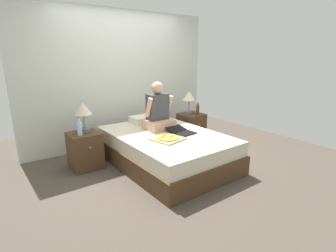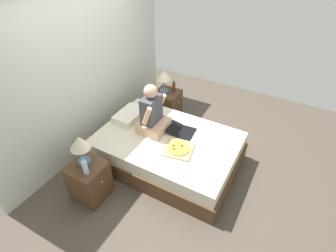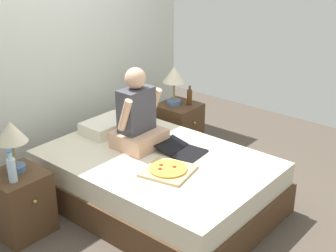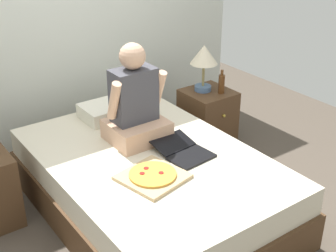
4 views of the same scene
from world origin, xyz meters
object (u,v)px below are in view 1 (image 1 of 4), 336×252
object	(u,v)px
lamp_on_left_nightstand	(83,111)
nightstand_right	(191,127)
water_bottle	(80,128)
pizza_box	(168,139)
lamp_on_right_nightstand	(189,97)
nightstand_left	(85,150)
person_seated	(158,112)
beer_bottle	(198,109)
laptop	(182,132)
bed	(166,149)

from	to	relation	value
lamp_on_left_nightstand	nightstand_right	xyz separation A→B (m)	(2.13, -0.05, -0.61)
water_bottle	pizza_box	xyz separation A→B (m)	(1.01, -0.79, -0.15)
lamp_on_left_nightstand	lamp_on_right_nightstand	xyz separation A→B (m)	(2.10, 0.00, 0.00)
nightstand_left	person_seated	xyz separation A→B (m)	(1.15, -0.32, 0.51)
lamp_on_left_nightstand	beer_bottle	bearing A→B (deg)	-3.90
person_seated	lamp_on_left_nightstand	bearing A→B (deg)	161.74
water_bottle	nightstand_right	bearing A→B (deg)	2.29
nightstand_left	lamp_on_right_nightstand	distance (m)	2.22
lamp_on_left_nightstand	lamp_on_right_nightstand	size ratio (longest dim) A/B	1.00
laptop	nightstand_right	bearing A→B (deg)	41.09
person_seated	pizza_box	xyz separation A→B (m)	(-0.22, -0.56, -0.27)
person_seated	pizza_box	size ratio (longest dim) A/B	1.64
nightstand_right	person_seated	bearing A→B (deg)	-162.79
beer_bottle	lamp_on_right_nightstand	bearing A→B (deg)	123.69
nightstand_left	lamp_on_left_nightstand	size ratio (longest dim) A/B	1.26
person_seated	laptop	xyz separation A→B (m)	(0.16, -0.44, -0.27)
lamp_on_right_nightstand	laptop	distance (m)	1.21
bed	lamp_on_right_nightstand	xyz separation A→B (m)	(1.05, 0.66, 0.64)
nightstand_right	water_bottle	bearing A→B (deg)	-177.71
nightstand_right	bed	bearing A→B (deg)	-150.55
bed	lamp_on_right_nightstand	distance (m)	1.40
nightstand_right	laptop	distance (m)	1.17
nightstand_right	beer_bottle	xyz separation A→B (m)	(0.07, -0.10, 0.38)
nightstand_left	lamp_on_right_nightstand	world-z (taller)	lamp_on_right_nightstand
nightstand_left	person_seated	world-z (taller)	person_seated
lamp_on_left_nightstand	nightstand_right	size ratio (longest dim) A/B	0.80
nightstand_right	beer_bottle	size ratio (longest dim) A/B	2.46
lamp_on_left_nightstand	pizza_box	size ratio (longest dim) A/B	0.95
nightstand_left	water_bottle	distance (m)	0.41
bed	nightstand_left	distance (m)	1.25
nightstand_right	pizza_box	xyz separation A→B (m)	(-1.24, -0.88, 0.24)
lamp_on_left_nightstand	water_bottle	xyz separation A→B (m)	(-0.12, -0.14, -0.22)
bed	beer_bottle	bearing A→B (deg)	23.93
lamp_on_left_nightstand	beer_bottle	size ratio (longest dim) A/B	1.96
nightstand_right	pizza_box	bearing A→B (deg)	-144.69
nightstand_left	lamp_on_right_nightstand	bearing A→B (deg)	1.34
nightstand_left	lamp_on_left_nightstand	distance (m)	0.61
lamp_on_right_nightstand	beer_bottle	bearing A→B (deg)	-56.31
person_seated	bed	bearing A→B (deg)	-102.33
nightstand_right	beer_bottle	bearing A→B (deg)	-54.99
laptop	lamp_on_right_nightstand	bearing A→B (deg)	43.95
water_bottle	pizza_box	bearing A→B (deg)	-38.12
lamp_on_left_nightstand	bed	bearing A→B (deg)	-32.38
nightstand_right	person_seated	world-z (taller)	person_seated
pizza_box	nightstand_left	bearing A→B (deg)	136.49
lamp_on_left_nightstand	beer_bottle	distance (m)	2.22
nightstand_left	water_bottle	size ratio (longest dim) A/B	2.05
person_seated	pizza_box	world-z (taller)	person_seated
nightstand_left	laptop	world-z (taller)	laptop
water_bottle	person_seated	size ratio (longest dim) A/B	0.35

